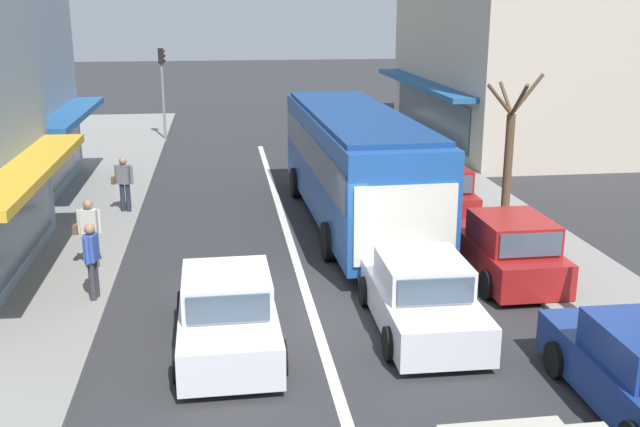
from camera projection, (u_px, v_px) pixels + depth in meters
The scene contains 16 objects.
ground_plane at pixel (309, 301), 15.93m from camera, with size 140.00×140.00×0.00m, color #2D2D30.
lane_centre_line at pixel (291, 243), 19.74m from camera, with size 0.20×28.00×0.01m, color silver.
sidewalk_left at pixel (40, 229), 20.76m from camera, with size 5.20×44.00×0.14m, color gray.
kerb_right at pixel (490, 212), 22.43m from camera, with size 2.80×44.00×0.12m, color gray.
building_right_far at pixel (518, 33), 33.03m from camera, with size 8.85×13.91×9.71m.
city_bus at pixel (354, 160), 20.97m from camera, with size 2.94×10.91×3.23m.
sedan_behind_bus_mid at pixel (227, 313), 13.64m from camera, with size 1.94×4.22×1.47m.
sedan_behind_bus_near at pixel (421, 297), 14.41m from camera, with size 1.95×4.23×1.47m.
parked_hatchback_kerb_second at pixel (508, 250), 16.96m from camera, with size 1.84×3.71×1.54m.
parked_hatchback_kerb_third at pixel (437, 192), 22.19m from camera, with size 1.88×3.73×1.54m.
parked_hatchback_kerb_rear at pixel (391, 155), 27.50m from camera, with size 1.90×3.75×1.54m.
traffic_light_downstreet at pixel (162, 79), 33.46m from camera, with size 0.33×0.24×4.20m.
street_tree_right at pixel (509, 156), 20.71m from camera, with size 1.61×1.96×4.29m.
pedestrian_with_handbag_near at pixel (124, 181), 22.03m from camera, with size 0.66×0.37×1.63m.
pedestrian_browsing_midblock at pixel (89, 229), 17.32m from camera, with size 0.66×0.27×1.63m.
pedestrian_far_walker at pixel (92, 257), 15.45m from camera, with size 0.28×0.56×1.63m.
Camera 1 is at (-1.74, -14.72, 6.12)m, focal length 42.00 mm.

